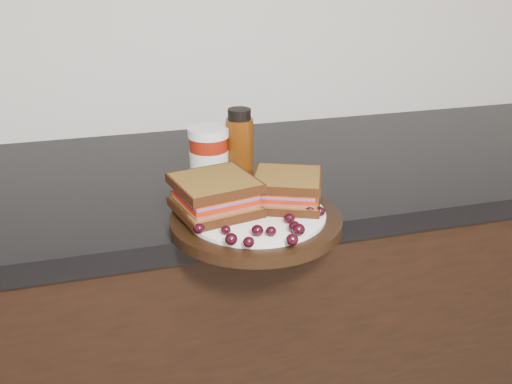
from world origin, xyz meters
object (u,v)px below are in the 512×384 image
at_px(plate, 256,221).
at_px(sandwich_left, 215,195).
at_px(condiment_jar, 209,157).
at_px(oil_bottle, 240,146).

bearing_deg(plate, sandwich_left, 158.64).
relative_size(condiment_jar, oil_bottle, 0.78).
bearing_deg(plate, condiment_jar, 100.17).
bearing_deg(oil_bottle, sandwich_left, -116.62).
xyz_separation_m(plate, sandwich_left, (-0.06, 0.02, 0.04)).
height_order(condiment_jar, oil_bottle, oil_bottle).
height_order(plate, condiment_jar, condiment_jar).
xyz_separation_m(condiment_jar, oil_bottle, (0.06, -0.00, 0.02)).
distance_m(sandwich_left, condiment_jar, 0.18).
distance_m(sandwich_left, oil_bottle, 0.19).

